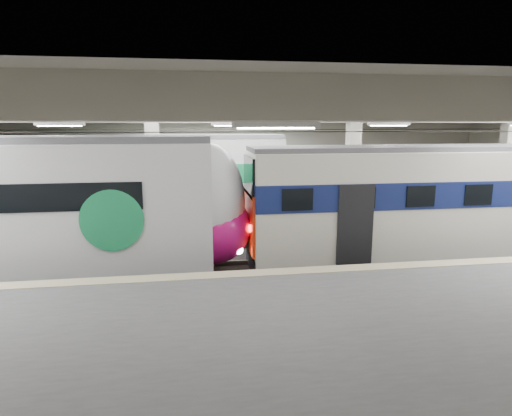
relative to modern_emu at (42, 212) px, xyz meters
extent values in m
cube|color=black|center=(6.20, 0.00, -2.31)|extent=(36.00, 24.00, 0.10)
cube|color=silver|center=(6.20, 0.00, 3.29)|extent=(36.00, 24.00, 0.20)
cube|color=beige|center=(6.20, 10.00, 0.49)|extent=(30.00, 0.10, 5.50)
cube|color=beige|center=(6.20, -10.00, 0.49)|extent=(30.00, 0.10, 5.50)
cube|color=#545456|center=(6.20, -6.50, -1.71)|extent=(30.00, 7.00, 1.10)
cube|color=#CBB990|center=(6.20, -3.25, -1.15)|extent=(30.00, 0.50, 0.02)
cube|color=beige|center=(3.20, 3.00, 0.49)|extent=(0.50, 0.50, 5.50)
cube|color=beige|center=(11.20, 3.00, 0.49)|extent=(0.50, 0.50, 5.50)
cube|color=beige|center=(18.20, 3.00, 0.49)|extent=(0.50, 0.50, 5.50)
cube|color=beige|center=(6.20, 0.00, 2.99)|extent=(30.00, 18.00, 0.50)
cube|color=#59544C|center=(6.20, 0.00, -2.18)|extent=(30.00, 1.52, 0.16)
cube|color=#59544C|center=(6.20, 5.50, -2.18)|extent=(30.00, 1.52, 0.16)
cylinder|color=black|center=(6.20, 0.00, 2.44)|extent=(30.00, 0.03, 0.03)
cylinder|color=black|center=(6.20, 5.50, 2.44)|extent=(30.00, 0.03, 0.03)
cube|color=white|center=(6.20, -2.00, 2.66)|extent=(26.00, 8.40, 0.12)
ellipsoid|color=silver|center=(5.21, 0.00, 0.19)|extent=(2.30, 2.84, 3.82)
ellipsoid|color=#C2106E|center=(5.33, 0.00, -0.67)|extent=(2.44, 2.90, 2.34)
cylinder|color=#1A9053|center=(2.36, -1.48, -0.01)|extent=(1.80, 0.06, 1.80)
cube|color=black|center=(-1.28, 0.00, -1.91)|extent=(12.98, 2.03, 0.70)
cube|color=silver|center=(12.79, 0.00, 0.02)|extent=(12.50, 2.74, 3.56)
cube|color=navy|center=(12.79, 0.00, 0.45)|extent=(12.54, 2.80, 0.87)
cube|color=red|center=(6.50, 0.00, -0.48)|extent=(0.08, 2.33, 1.96)
cube|color=black|center=(6.50, 0.00, 1.02)|extent=(0.08, 2.19, 1.28)
cube|color=#4C4C51|center=(12.79, 0.00, 1.88)|extent=(12.50, 2.14, 0.16)
cube|color=black|center=(12.79, 0.00, -1.91)|extent=(12.50, 1.92, 0.70)
cube|color=silver|center=(1.63, 5.50, 0.15)|extent=(14.11, 3.20, 3.81)
cube|color=#1A9053|center=(1.63, 5.50, 0.65)|extent=(14.15, 3.26, 0.80)
cube|color=#4C4C51|center=(1.63, 5.50, 2.15)|extent=(14.09, 2.70, 0.16)
cube|color=black|center=(1.63, 5.50, -1.96)|extent=(14.10, 2.90, 0.60)
camera|label=1|loc=(4.66, -13.81, 2.71)|focal=30.00mm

